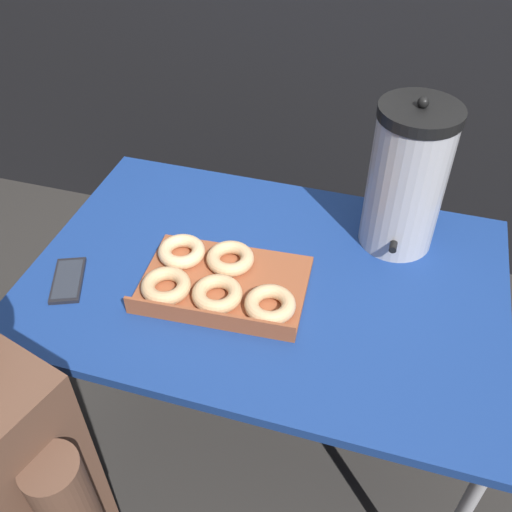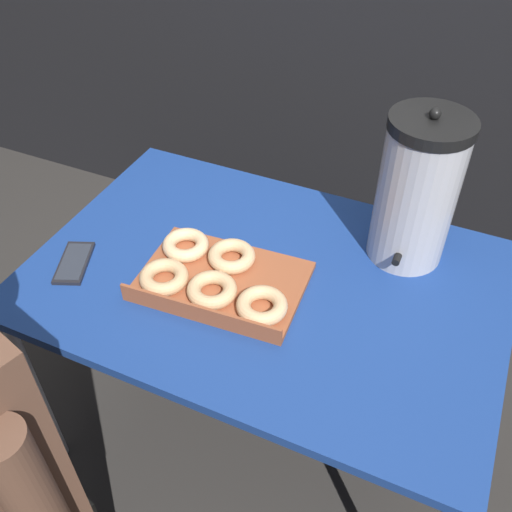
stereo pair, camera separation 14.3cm
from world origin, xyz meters
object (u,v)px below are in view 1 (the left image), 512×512
object	(u,v)px
coffee_urn	(407,179)
cell_phone	(68,280)
person_seated	(15,500)
donut_box	(217,281)

from	to	relation	value
coffee_urn	cell_phone	size ratio (longest dim) A/B	2.44
coffee_urn	person_seated	distance (m)	1.14
coffee_urn	person_seated	xyz separation A→B (m)	(-0.63, -0.90, -0.29)
coffee_urn	cell_phone	distance (m)	0.90
cell_phone	person_seated	distance (m)	0.53
cell_phone	coffee_urn	bearing A→B (deg)	5.15
donut_box	person_seated	xyz separation A→B (m)	(-0.23, -0.58, -0.12)
coffee_urn	cell_phone	bearing A→B (deg)	-152.56
donut_box	cell_phone	bearing A→B (deg)	-170.42
donut_box	coffee_urn	world-z (taller)	coffee_urn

